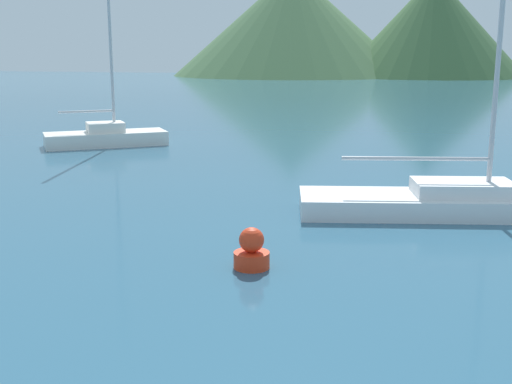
{
  "coord_description": "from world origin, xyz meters",
  "views": [
    {
      "loc": [
        4.09,
        1.94,
        3.94
      ],
      "look_at": [
        0.69,
        14.0,
        1.2
      ],
      "focal_mm": 45.0,
      "sensor_mm": 36.0,
      "label": 1
    }
  ],
  "objects": [
    {
      "name": "sailboat_inner",
      "position": [
        -9.53,
        26.54,
        0.46
      ],
      "size": [
        5.14,
        4.46,
        9.46
      ],
      "rotation": [
        0.0,
        0.0,
        0.64
      ],
      "color": "white",
      "rests_on": "ground_plane"
    },
    {
      "name": "hill_west",
      "position": [
        -20.48,
        112.32,
        8.83
      ],
      "size": [
        40.74,
        40.74,
        17.65
      ],
      "color": "#476B42",
      "rests_on": "ground_plane"
    },
    {
      "name": "sailboat_middle",
      "position": [
        4.83,
        18.15,
        0.36
      ],
      "size": [
        8.22,
        3.69,
        8.76
      ],
      "rotation": [
        0.0,
        0.0,
        0.23
      ],
      "color": "white",
      "rests_on": "ground_plane"
    },
    {
      "name": "buoy_marker",
      "position": [
        0.92,
        12.88,
        0.32
      ],
      "size": [
        0.67,
        0.67,
        0.77
      ],
      "color": "red",
      "rests_on": "ground_plane"
    },
    {
      "name": "hill_central",
      "position": [
        2.63,
        112.34,
        8.03
      ],
      "size": [
        29.88,
        29.88,
        16.05
      ],
      "color": "#3D6038",
      "rests_on": "ground_plane"
    }
  ]
}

